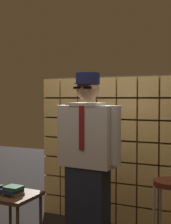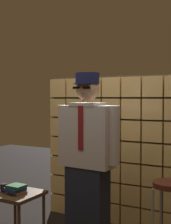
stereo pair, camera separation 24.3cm
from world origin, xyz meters
TOP-DOWN VIEW (x-y plane):
  - glass_block_wall at (0.00, 1.25)m, footprint 1.88×0.10m
  - standing_person at (0.12, 0.38)m, footprint 0.73×0.32m
  - bar_stool at (0.93, 0.54)m, footprint 0.34×0.34m
  - side_table at (-0.79, 0.34)m, footprint 0.52×0.52m
  - book_stack at (-0.77, 0.31)m, footprint 0.25×0.22m
  - coffee_mug at (-0.94, 0.30)m, footprint 0.13×0.08m

SIDE VIEW (x-z plane):
  - side_table at x=-0.79m, z-range 0.18..0.68m
  - coffee_mug at x=-0.94m, z-range 0.49..0.59m
  - book_stack at x=-0.77m, z-range 0.49..0.60m
  - bar_stool at x=0.93m, z-range 0.19..0.98m
  - glass_block_wall at x=0.00m, z-range -0.02..1.86m
  - standing_person at x=0.12m, z-range 0.04..1.87m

